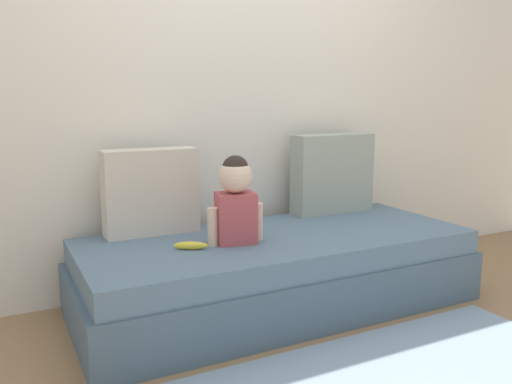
{
  "coord_description": "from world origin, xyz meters",
  "views": [
    {
      "loc": [
        -1.37,
        -2.43,
        1.16
      ],
      "look_at": [
        -0.13,
        0.0,
        0.66
      ],
      "focal_mm": 37.03,
      "sensor_mm": 36.0,
      "label": 1
    }
  ],
  "objects_px": {
    "couch": "(277,271)",
    "throw_pillow_left": "(151,192)",
    "throw_pillow_right": "(332,174)",
    "toddler": "(236,198)",
    "banana": "(191,246)"
  },
  "relations": [
    {
      "from": "throw_pillow_right",
      "to": "toddler",
      "type": "distance_m",
      "value": 0.94
    },
    {
      "from": "throw_pillow_left",
      "to": "throw_pillow_right",
      "type": "relative_size",
      "value": 0.94
    },
    {
      "from": "couch",
      "to": "throw_pillow_left",
      "type": "xyz_separation_m",
      "value": [
        -0.6,
        0.35,
        0.44
      ]
    },
    {
      "from": "banana",
      "to": "throw_pillow_left",
      "type": "bearing_deg",
      "value": 101.89
    },
    {
      "from": "banana",
      "to": "couch",
      "type": "bearing_deg",
      "value": 4.78
    },
    {
      "from": "couch",
      "to": "throw_pillow_left",
      "type": "relative_size",
      "value": 4.27
    },
    {
      "from": "couch",
      "to": "throw_pillow_right",
      "type": "height_order",
      "value": "throw_pillow_right"
    },
    {
      "from": "couch",
      "to": "banana",
      "type": "relative_size",
      "value": 12.81
    },
    {
      "from": "throw_pillow_right",
      "to": "banana",
      "type": "distance_m",
      "value": 1.21
    },
    {
      "from": "throw_pillow_right",
      "to": "toddler",
      "type": "bearing_deg",
      "value": -156.43
    },
    {
      "from": "toddler",
      "to": "throw_pillow_right",
      "type": "bearing_deg",
      "value": 23.57
    },
    {
      "from": "couch",
      "to": "banana",
      "type": "xyz_separation_m",
      "value": [
        -0.52,
        -0.04,
        0.23
      ]
    },
    {
      "from": "throw_pillow_left",
      "to": "toddler",
      "type": "height_order",
      "value": "throw_pillow_left"
    },
    {
      "from": "throw_pillow_right",
      "to": "couch",
      "type": "bearing_deg",
      "value": -149.82
    },
    {
      "from": "couch",
      "to": "throw_pillow_left",
      "type": "bearing_deg",
      "value": 149.82
    }
  ]
}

